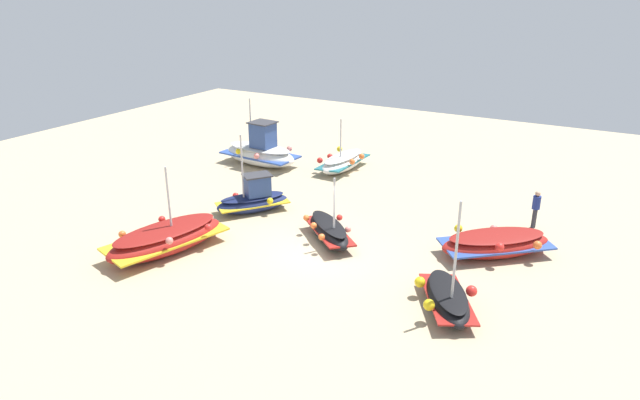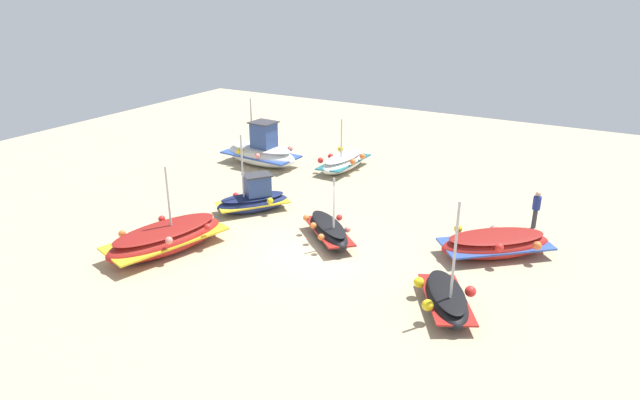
% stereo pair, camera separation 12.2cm
% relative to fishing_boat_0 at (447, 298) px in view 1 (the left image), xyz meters
% --- Properties ---
extents(ground_plane, '(51.03, 51.03, 0.00)m').
position_rel_fishing_boat_0_xyz_m(ground_plane, '(5.42, -1.47, -0.39)').
color(ground_plane, tan).
extents(fishing_boat_0, '(2.61, 3.30, 3.80)m').
position_rel_fishing_boat_0_xyz_m(fishing_boat_0, '(0.00, 0.00, 0.00)').
color(fishing_boat_0, black).
rests_on(fishing_boat_0, ground_plane).
extents(fishing_boat_1, '(4.23, 3.97, 0.97)m').
position_rel_fishing_boat_0_xyz_m(fishing_boat_1, '(-0.43, -4.49, 0.07)').
color(fishing_boat_1, maroon).
rests_on(fishing_boat_1, ground_plane).
extents(fishing_boat_2, '(2.94, 5.02, 3.34)m').
position_rel_fishing_boat_0_xyz_m(fishing_boat_2, '(10.39, 1.30, 0.15)').
color(fishing_boat_2, maroon).
rests_on(fishing_boat_2, ground_plane).
extents(fishing_boat_3, '(2.90, 3.32, 3.55)m').
position_rel_fishing_boat_0_xyz_m(fishing_boat_3, '(9.89, -3.57, 0.17)').
color(fishing_boat_3, navy).
rests_on(fishing_boat_3, ground_plane).
extents(fishing_boat_4, '(2.02, 3.85, 2.90)m').
position_rel_fishing_boat_0_xyz_m(fishing_boat_4, '(9.14, -10.74, 0.07)').
color(fishing_boat_4, white).
rests_on(fishing_boat_4, ground_plane).
extents(fishing_boat_5, '(3.17, 2.96, 2.83)m').
position_rel_fishing_boat_0_xyz_m(fishing_boat_5, '(5.54, -2.50, 0.05)').
color(fishing_boat_5, black).
rests_on(fishing_boat_5, ground_plane).
extents(fishing_boat_6, '(4.64, 2.53, 3.65)m').
position_rel_fishing_boat_0_xyz_m(fishing_boat_6, '(13.53, -9.27, 0.36)').
color(fishing_boat_6, white).
rests_on(fishing_boat_6, ground_plane).
extents(person_walking, '(0.32, 0.32, 1.63)m').
position_rel_fishing_boat_0_xyz_m(person_walking, '(-1.23, -7.76, 0.55)').
color(person_walking, '#2D2D38').
rests_on(person_walking, ground_plane).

